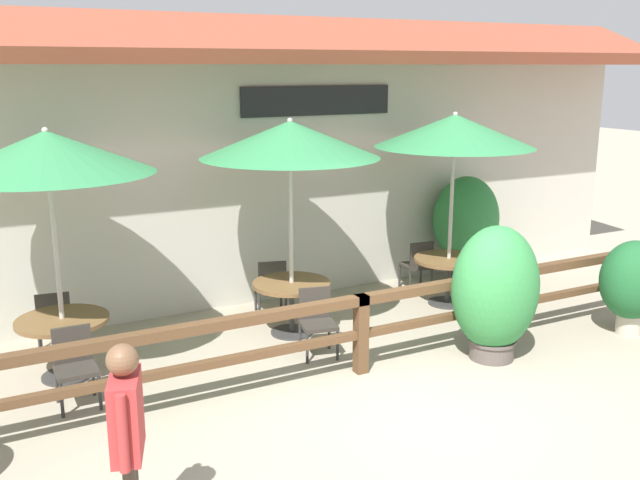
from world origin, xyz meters
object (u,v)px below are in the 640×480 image
(chair_near_streetside, at_px, (75,363))
(chair_far_wallside, at_px, (418,263))
(potted_plant_small_flowering, at_px, (466,221))
(potted_plant_entrance_palm, at_px, (495,291))
(potted_plant_broad_leaf, at_px, (633,282))
(dining_table_near, at_px, (63,330))
(patio_umbrella_near, at_px, (47,153))
(chair_middle_wallside, at_px, (271,285))
(chair_middle_streetside, at_px, (317,319))
(pedestrian, at_px, (127,424))
(dining_table_middle, at_px, (292,292))
(patio_umbrella_far, at_px, (455,131))
(chair_near_wallside, at_px, (54,319))
(chair_far_streetside, at_px, (475,288))
(patio_umbrella_middle, at_px, (290,140))
(dining_table_far, at_px, (449,267))

(chair_near_streetside, distance_m, chair_far_wallside, 5.68)
(potted_plant_small_flowering, bearing_deg, potted_plant_entrance_palm, -123.00)
(potted_plant_broad_leaf, bearing_deg, dining_table_near, 163.44)
(patio_umbrella_near, bearing_deg, chair_middle_wallside, 15.80)
(patio_umbrella_near, xyz_separation_m, chair_middle_streetside, (2.88, -0.74, -2.14))
(chair_middle_wallside, height_order, pedestrian, pedestrian)
(dining_table_middle, height_order, potted_plant_entrance_palm, potted_plant_entrance_palm)
(chair_middle_wallside, xyz_separation_m, patio_umbrella_far, (2.56, -0.77, 2.14))
(chair_near_streetside, xyz_separation_m, pedestrian, (-0.04, -2.72, 0.61))
(chair_near_wallside, bearing_deg, dining_table_near, 97.72)
(chair_far_streetside, bearing_deg, dining_table_middle, 156.23)
(chair_middle_wallside, xyz_separation_m, chair_far_streetside, (2.48, -1.49, 0.00))
(patio_umbrella_middle, distance_m, chair_middle_wallside, 2.28)
(chair_middle_wallside, xyz_separation_m, chair_far_wallside, (2.52, -0.05, 0.00))
(potted_plant_broad_leaf, bearing_deg, pedestrian, -168.49)
(chair_far_streetside, bearing_deg, dining_table_far, 74.82)
(chair_near_wallside, bearing_deg, chair_far_wallside, -172.29)
(chair_middle_wallside, bearing_deg, chair_far_wallside, -167.18)
(chair_middle_streetside, xyz_separation_m, pedestrian, (-2.92, -2.73, 0.61))
(dining_table_near, distance_m, patio_umbrella_far, 5.88)
(chair_far_streetside, height_order, potted_plant_entrance_palm, potted_plant_entrance_palm)
(chair_middle_wallside, bearing_deg, dining_table_middle, 100.67)
(chair_middle_streetside, distance_m, potted_plant_small_flowering, 4.16)
(chair_near_wallside, distance_m, chair_far_streetside, 5.61)
(chair_middle_streetside, relative_size, pedestrian, 0.50)
(potted_plant_broad_leaf, height_order, potted_plant_small_flowering, potted_plant_small_flowering)
(patio_umbrella_middle, bearing_deg, patio_umbrella_far, 0.43)
(chair_near_streetside, relative_size, potted_plant_entrance_palm, 0.50)
(chair_far_wallside, distance_m, potted_plant_small_flowering, 1.27)
(chair_near_streetside, xyz_separation_m, patio_umbrella_middle, (2.91, 0.80, 2.14))
(patio_umbrella_near, xyz_separation_m, dining_table_near, (-0.00, 0.00, -2.02))
(potted_plant_entrance_palm, distance_m, potted_plant_broad_leaf, 2.21)
(chair_middle_wallside, distance_m, potted_plant_entrance_palm, 3.24)
(patio_umbrella_middle, height_order, patio_umbrella_far, same)
(potted_plant_entrance_palm, bearing_deg, dining_table_middle, 133.84)
(dining_table_near, xyz_separation_m, potted_plant_broad_leaf, (6.92, -2.06, 0.15))
(chair_far_wallside, bearing_deg, chair_near_wallside, 9.13)
(chair_near_wallside, xyz_separation_m, chair_far_wallside, (5.47, 0.03, 0.00))
(patio_umbrella_middle, distance_m, chair_far_streetside, 3.38)
(chair_middle_wallside, xyz_separation_m, potted_plant_entrance_palm, (1.77, -2.68, 0.41))
(patio_umbrella_far, xyz_separation_m, chair_far_streetside, (-0.09, -0.72, -2.14))
(dining_table_near, bearing_deg, patio_umbrella_far, 0.69)
(patio_umbrella_near, bearing_deg, chair_middle_streetside, -14.45)
(potted_plant_small_flowering, bearing_deg, dining_table_near, -171.07)
(patio_umbrella_far, distance_m, pedestrian, 6.76)
(dining_table_middle, xyz_separation_m, patio_umbrella_far, (2.61, 0.02, 2.02))
(patio_umbrella_near, relative_size, patio_umbrella_far, 1.00)
(chair_near_wallside, distance_m, potted_plant_small_flowering, 6.63)
(chair_near_wallside, height_order, dining_table_middle, chair_near_wallside)
(chair_near_streetside, xyz_separation_m, potted_plant_broad_leaf, (6.92, -1.30, 0.26))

